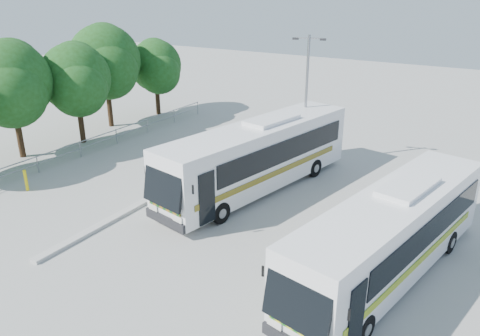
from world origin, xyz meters
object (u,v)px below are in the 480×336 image
Objects in this scene: coach_adjacent at (391,234)px; bollard at (26,180)px; tree_far_c at (76,78)px; tree_far_e at (156,66)px; tree_far_b at (11,82)px; tree_far_d at (106,60)px; coach_main at (258,155)px; lamppost at (306,96)px.

coach_adjacent is 10.25× the size of bollard.
tree_far_c reaches higher than tree_far_e.
tree_far_b is 1.17× the size of tree_far_e.
tree_far_e is (0.68, 4.50, -0.93)m from tree_far_d.
bollard is (-17.67, -1.98, -1.15)m from coach_adjacent.
tree_far_c is 22.09m from coach_adjacent.
tree_far_c is at bearing -72.17° from tree_far_d.
lamppost is at bearing 95.52° from coach_main.
tree_far_e is at bearing 158.93° from coach_main.
lamppost is at bearing 15.39° from tree_far_c.
tree_far_d reaches higher than tree_far_c.
coach_adjacent is 11.68m from lamppost.
tree_far_d is 1.00× the size of lamppost.
coach_main is 11.83m from bollard.
tree_far_b is 0.95× the size of tree_far_d.
coach_main is at bearing 32.00° from bollard.
coach_adjacent is at bearing -2.74° from tree_far_b.
tree_far_e is at bearing 160.34° from coach_adjacent.
lamppost is at bearing 46.11° from bollard.
tree_far_c is at bearing 77.09° from tree_far_b.
tree_far_d is at bearing 114.67° from bollard.
lamppost is at bearing 0.70° from tree_far_d.
tree_far_d is (-0.30, 7.60, 0.25)m from tree_far_b.
tree_far_e reaches higher than bollard.
tree_far_c is at bearing 118.04° from bollard.
tree_far_e reaches higher than coach_main.
tree_far_e is 0.52× the size of coach_adjacent.
tree_far_d reaches higher than tree_far_b.
tree_far_b is 4.01m from tree_far_c.
lamppost is 6.57× the size of bollard.
tree_far_c is 5.81× the size of bollard.
coach_adjacent is (7.70, -4.25, -0.15)m from coach_main.
coach_main is (14.57, 3.19, -2.71)m from tree_far_b.
tree_far_c reaches higher than coach_adjacent.
bollard is (4.89, -10.65, -4.26)m from tree_far_d.
tree_far_d is at bearing 174.55° from coach_main.
tree_far_b is 6.23× the size of bollard.
coach_adjacent is at bearing 6.39° from bollard.
tree_far_c is 0.57× the size of coach_adjacent.
tree_far_c is 0.88× the size of tree_far_d.
bollard is at bearing -162.23° from coach_adjacent.
tree_far_d is 1.24× the size of tree_far_e.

